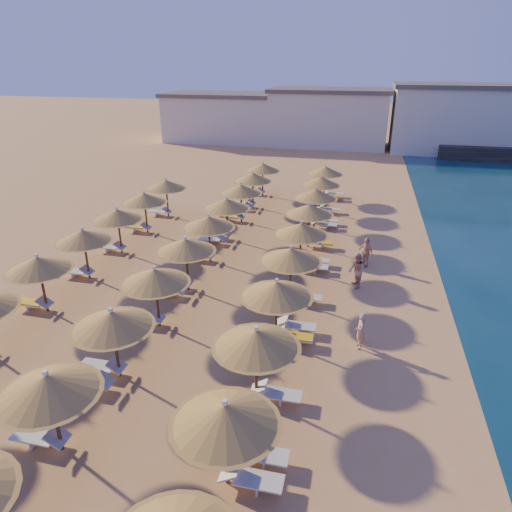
% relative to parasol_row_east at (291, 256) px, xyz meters
% --- Properties ---
extents(ground, '(220.00, 220.00, 0.00)m').
position_rel_parasol_row_east_xyz_m(ground, '(-2.37, -1.94, -2.41)').
color(ground, tan).
rests_on(ground, ground).
extents(hotel_blocks, '(46.21, 9.91, 8.10)m').
position_rel_parasol_row_east_xyz_m(hotel_blocks, '(-0.64, 43.51, 1.29)').
color(hotel_blocks, beige).
rests_on(hotel_blocks, ground).
extents(parasol_row_east, '(3.04, 38.91, 2.93)m').
position_rel_parasol_row_east_xyz_m(parasol_row_east, '(0.00, 0.00, 0.00)').
color(parasol_row_east, brown).
rests_on(parasol_row_east, ground).
extents(parasol_row_west, '(3.04, 38.91, 2.93)m').
position_rel_parasol_row_east_xyz_m(parasol_row_west, '(-5.27, 0.00, 0.00)').
color(parasol_row_west, brown).
rests_on(parasol_row_west, ground).
extents(parasol_row_inland, '(3.04, 24.57, 2.93)m').
position_rel_parasol_row_east_xyz_m(parasol_row_inland, '(-10.96, -0.00, 0.00)').
color(parasol_row_inland, brown).
rests_on(parasol_row_inland, ground).
extents(loungers, '(14.15, 37.42, 0.66)m').
position_rel_parasol_row_east_xyz_m(loungers, '(-4.16, -0.06, -2.06)').
color(loungers, white).
rests_on(loungers, ground).
extents(beachgoer_a, '(0.48, 0.64, 1.60)m').
position_rel_parasol_row_east_xyz_m(beachgoer_a, '(3.44, -3.27, -1.61)').
color(beachgoer_a, tan).
rests_on(beachgoer_a, ground).
extents(beachgoer_c, '(1.02, 1.01, 1.72)m').
position_rel_parasol_row_east_xyz_m(beachgoer_c, '(3.56, 4.98, -1.55)').
color(beachgoer_c, tan).
rests_on(beachgoer_c, ground).
extents(beachgoer_b, '(0.97, 1.10, 1.90)m').
position_rel_parasol_row_east_xyz_m(beachgoer_b, '(3.10, 2.16, -1.46)').
color(beachgoer_b, tan).
rests_on(beachgoer_b, ground).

